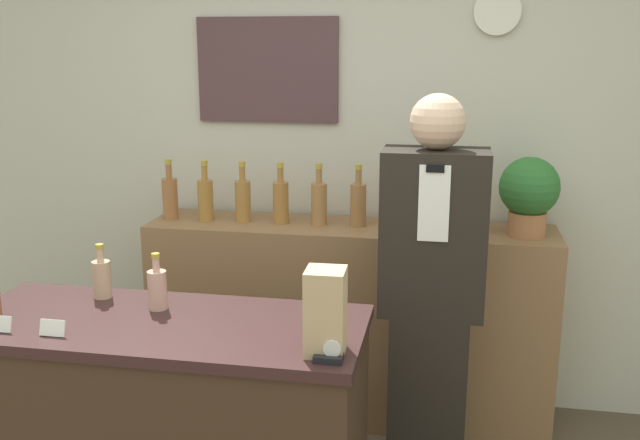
{
  "coord_description": "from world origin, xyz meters",
  "views": [
    {
      "loc": [
        0.55,
        -1.67,
        1.89
      ],
      "look_at": [
        0.02,
        1.14,
        1.18
      ],
      "focal_mm": 40.0,
      "sensor_mm": 36.0,
      "label": 1
    }
  ],
  "objects_px": {
    "shopkeeper": "(431,298)",
    "tape_dispenser": "(330,354)",
    "paper_bag": "(326,312)",
    "potted_plant": "(529,192)"
  },
  "relations": [
    {
      "from": "potted_plant",
      "to": "paper_bag",
      "type": "distance_m",
      "value": 1.49
    },
    {
      "from": "potted_plant",
      "to": "paper_bag",
      "type": "relative_size",
      "value": 1.35
    },
    {
      "from": "shopkeeper",
      "to": "potted_plant",
      "type": "distance_m",
      "value": 0.75
    },
    {
      "from": "shopkeeper",
      "to": "tape_dispenser",
      "type": "height_order",
      "value": "shopkeeper"
    },
    {
      "from": "shopkeeper",
      "to": "tape_dispenser",
      "type": "bearing_deg",
      "value": -108.39
    },
    {
      "from": "shopkeeper",
      "to": "tape_dispenser",
      "type": "distance_m",
      "value": 0.91
    },
    {
      "from": "shopkeeper",
      "to": "paper_bag",
      "type": "relative_size",
      "value": 6.13
    },
    {
      "from": "paper_bag",
      "to": "tape_dispenser",
      "type": "xyz_separation_m",
      "value": [
        0.02,
        -0.06,
        -0.12
      ]
    },
    {
      "from": "tape_dispenser",
      "to": "shopkeeper",
      "type": "bearing_deg",
      "value": 71.61
    },
    {
      "from": "potted_plant",
      "to": "tape_dispenser",
      "type": "distance_m",
      "value": 1.55
    }
  ]
}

